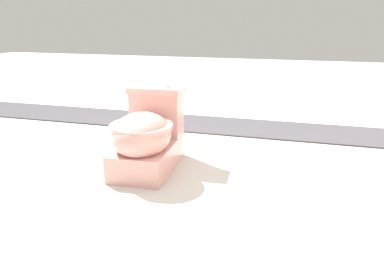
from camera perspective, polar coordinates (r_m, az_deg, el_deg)
name	(u,v)px	position (r m, az deg, el deg)	size (l,w,h in m)	color
ground_plane	(154,173)	(2.42, -5.89, -6.82)	(14.00, 14.00, 0.00)	beige
gravel_strip	(253,128)	(3.39, 9.31, 0.00)	(0.56, 8.00, 0.01)	#423F44
toilet	(147,136)	(2.42, -6.87, -1.28)	(0.65, 0.41, 0.52)	#E09E93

